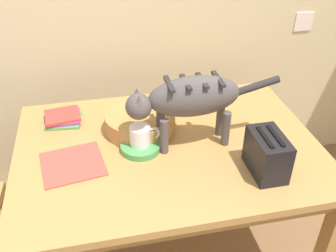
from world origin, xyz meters
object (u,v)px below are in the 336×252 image
book_stack (63,118)px  magazine (73,164)px  wicker_basket (140,121)px  dining_table (168,159)px  saucer_bowl (141,147)px  toaster (267,154)px  cat (189,99)px  coffee_mug (141,136)px

book_stack → magazine: bearing=-83.1°
wicker_basket → dining_table: bearing=-54.2°
saucer_bowl → toaster: (0.47, -0.25, 0.07)m
magazine → saucer_bowl: bearing=-0.3°
dining_table → book_stack: book_stack is taller
dining_table → cat: size_ratio=2.02×
saucer_bowl → toaster: bearing=-27.7°
book_stack → coffee_mug: bearing=-41.4°
cat → wicker_basket: size_ratio=2.04×
cat → saucer_bowl: (-0.21, -0.00, -0.21)m
dining_table → magazine: magazine is taller
cat → dining_table: bearing=84.4°
wicker_basket → toaster: bearing=-41.6°
dining_table → toaster: size_ratio=6.69×
coffee_mug → wicker_basket: coffee_mug is taller
dining_table → saucer_bowl: 0.16m
dining_table → wicker_basket: wicker_basket is taller
magazine → book_stack: size_ratio=1.39×
saucer_bowl → magazine: saucer_bowl is taller
saucer_bowl → book_stack: bearing=138.3°
dining_table → toaster: (0.35, -0.26, 0.17)m
cat → book_stack: cat is taller
coffee_mug → saucer_bowl: bearing=180.0°
book_stack → cat: bearing=-28.4°
magazine → book_stack: book_stack is taller
book_stack → toaster: size_ratio=0.89×
book_stack → toaster: 0.97m
cat → magazine: bearing=94.6°
saucer_bowl → toaster: 0.53m
dining_table → coffee_mug: 0.20m
cat → toaster: size_ratio=3.32×
dining_table → cat: 0.32m
coffee_mug → toaster: 0.53m
dining_table → saucer_bowl: (-0.12, -0.01, 0.10)m
cat → saucer_bowl: size_ratio=3.78×
magazine → book_stack: bearing=88.2°
magazine → dining_table: bearing=-1.5°
saucer_bowl → magazine: bearing=-171.6°
saucer_bowl → magazine: (-0.29, -0.04, -0.01)m
coffee_mug → magazine: coffee_mug is taller
saucer_bowl → book_stack: size_ratio=0.98×
wicker_basket → coffee_mug: bearing=-97.1°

